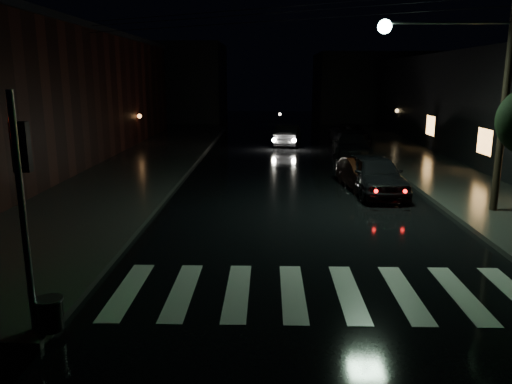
# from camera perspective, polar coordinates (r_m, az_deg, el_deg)

# --- Properties ---
(ground) EXTENTS (120.00, 120.00, 0.00)m
(ground) POSITION_cam_1_polar(r_m,az_deg,el_deg) (10.72, -8.86, -12.24)
(ground) COLOR black
(ground) RESTS_ON ground
(sidewalk_left) EXTENTS (6.00, 44.00, 0.15)m
(sidewalk_left) POSITION_cam_1_polar(r_m,az_deg,el_deg) (24.92, -14.60, 2.23)
(sidewalk_left) COLOR #282826
(sidewalk_left) RESTS_ON ground
(sidewalk_right) EXTENTS (4.00, 44.00, 0.15)m
(sidewalk_right) POSITION_cam_1_polar(r_m,az_deg,el_deg) (25.31, 20.17, 2.01)
(sidewalk_right) COLOR #282826
(sidewalk_right) RESTS_ON ground
(building_far_left) EXTENTS (14.00, 10.00, 8.00)m
(building_far_left) POSITION_cam_1_polar(r_m,az_deg,el_deg) (55.81, -11.12, 12.18)
(building_far_left) COLOR black
(building_far_left) RESTS_ON ground
(building_far_right) EXTENTS (14.00, 10.00, 7.00)m
(building_far_right) POSITION_cam_1_polar(r_m,az_deg,el_deg) (55.89, 14.24, 11.52)
(building_far_right) COLOR black
(building_far_right) RESTS_ON ground
(crosswalk) EXTENTS (9.00, 3.00, 0.01)m
(crosswalk) POSITION_cam_1_polar(r_m,az_deg,el_deg) (11.08, 7.39, -11.31)
(crosswalk) COLOR beige
(crosswalk) RESTS_ON ground
(signal_pole_corner) EXTENTS (0.68, 0.61, 4.20)m
(signal_pole_corner) POSITION_cam_1_polar(r_m,az_deg,el_deg) (9.50, -23.71, -6.57)
(signal_pole_corner) COLOR slate
(signal_pole_corner) RESTS_ON ground
(utility_pole) EXTENTS (4.92, 0.44, 8.00)m
(utility_pole) POSITION_cam_1_polar(r_m,az_deg,el_deg) (17.95, 24.86, 12.00)
(utility_pole) COLOR black
(utility_pole) RESTS_ON ground
(parked_car_a) EXTENTS (2.12, 4.71, 1.57)m
(parked_car_a) POSITION_cam_1_polar(r_m,az_deg,el_deg) (20.32, 13.44, 1.96)
(parked_car_a) COLOR black
(parked_car_a) RESTS_ON ground
(parked_car_b) EXTENTS (1.83, 3.99, 1.27)m
(parked_car_b) POSITION_cam_1_polar(r_m,az_deg,el_deg) (21.08, 12.18, 2.00)
(parked_car_b) COLOR black
(parked_car_b) RESTS_ON ground
(parked_car_c) EXTENTS (2.31, 5.05, 1.43)m
(parked_car_c) POSITION_cam_1_polar(r_m,az_deg,el_deg) (29.51, 10.81, 5.30)
(parked_car_c) COLOR black
(parked_car_c) RESTS_ON ground
(parked_car_d) EXTENTS (2.48, 5.23, 1.44)m
(parked_car_d) POSITION_cam_1_polar(r_m,az_deg,el_deg) (34.74, 10.66, 6.44)
(parked_car_d) COLOR black
(parked_car_d) RESTS_ON ground
(oncoming_car) EXTENTS (2.03, 4.39, 1.39)m
(oncoming_car) POSITION_cam_1_polar(r_m,az_deg,el_deg) (34.24, 3.64, 6.50)
(oncoming_car) COLOR black
(oncoming_car) RESTS_ON ground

